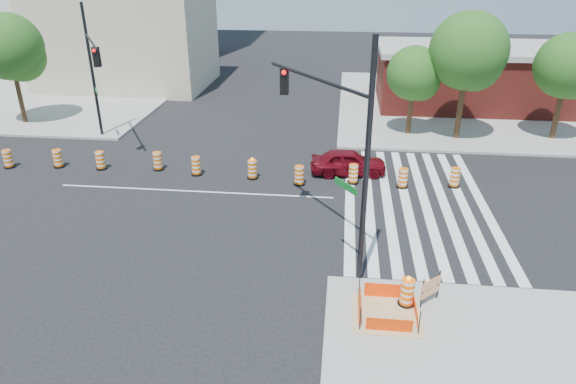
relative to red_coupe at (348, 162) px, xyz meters
name	(u,v)px	position (x,y,z in m)	size (l,w,h in m)	color
ground	(195,191)	(-7.68, -3.14, -0.69)	(120.00, 120.00, 0.00)	black
sidewalk_ne	(480,105)	(10.32, 14.86, -0.62)	(22.00, 22.00, 0.15)	gray
sidewalk_nw	(47,93)	(-25.68, 14.86, -0.62)	(22.00, 22.00, 0.15)	gray
crosswalk_east	(415,202)	(3.27, -3.14, -0.69)	(6.75, 13.50, 0.01)	silver
lane_centerline	(195,191)	(-7.68, -3.14, -0.69)	(14.00, 0.12, 0.01)	silver
excavation_pit	(387,313)	(1.32, -12.14, -0.47)	(2.20, 2.20, 0.90)	tan
brick_storefront	(485,77)	(10.32, 14.86, 1.63)	(16.50, 8.50, 4.60)	maroon
beige_midrise	(125,28)	(-19.68, 18.86, 4.31)	(14.00, 10.00, 10.00)	#BAAF8E
red_coupe	(348,162)	(0.00, 0.00, 0.00)	(1.63, 4.06, 1.38)	#630812
signal_pole_se	(336,130)	(-0.62, -8.62, 4.56)	(3.97, 5.32, 8.59)	black
signal_pole_nw	(93,64)	(-15.20, 3.14, 4.32)	(3.28, 5.40, 8.18)	black
pit_drum	(407,293)	(1.99, -11.56, -0.06)	(0.58, 0.58, 1.15)	black
barricade	(431,288)	(2.78, -11.34, 0.07)	(0.72, 0.68, 1.11)	#F36405
tree_north_b	(11,51)	(-22.60, 6.69, 4.35)	(4.42, 4.42, 7.51)	#382314
tree_north_c	(414,76)	(3.95, 7.07, 3.19)	(3.44, 3.40, 5.79)	#382314
tree_north_d	(468,55)	(6.95, 6.50, 4.65)	(4.68, 4.68, 7.95)	#382314
tree_north_e	(568,70)	(13.06, 7.11, 3.81)	(3.95, 3.95, 6.72)	#382314
median_drum_0	(8,159)	(-18.88, -1.15, -0.21)	(0.60, 0.60, 1.02)	black
median_drum_1	(58,159)	(-16.14, -0.79, -0.21)	(0.60, 0.60, 1.02)	black
median_drum_2	(100,161)	(-13.65, -0.81, -0.21)	(0.60, 0.60, 1.02)	black
median_drum_3	(158,162)	(-10.45, -0.55, -0.21)	(0.60, 0.60, 1.02)	black
median_drum_4	(196,167)	(-8.14, -1.03, -0.21)	(0.60, 0.60, 1.02)	black
median_drum_5	(252,170)	(-5.05, -1.18, -0.20)	(0.60, 0.60, 1.18)	black
median_drum_6	(299,176)	(-2.51, -1.73, -0.21)	(0.60, 0.60, 1.02)	black
median_drum_7	(353,175)	(0.27, -1.22, -0.21)	(0.60, 0.60, 1.02)	black
median_drum_8	(403,179)	(2.78, -1.49, -0.21)	(0.60, 0.60, 1.02)	black
median_drum_9	(455,178)	(5.43, -1.13, -0.21)	(0.60, 0.60, 1.02)	black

